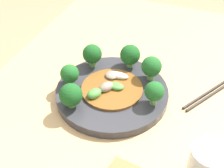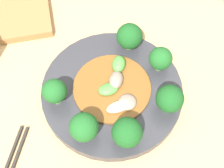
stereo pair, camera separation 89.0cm
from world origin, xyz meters
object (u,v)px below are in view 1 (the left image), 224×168
object	(u,v)px
broccoli_southeast	(151,67)
chopsticks	(214,91)
broccoli_east	(130,55)
broccoli_south	(154,92)
stirfry_center	(111,87)
broccoli_northwest	(71,95)
broccoli_northeast	(92,54)
drinking_glass	(207,165)
plate	(112,93)
broccoli_north	(70,74)

from	to	relation	value
broccoli_southeast	chopsticks	bearing A→B (deg)	-77.32
broccoli_east	broccoli_south	distance (m)	0.16
stirfry_center	chopsticks	bearing A→B (deg)	-65.18
broccoli_south	stirfry_center	world-z (taller)	broccoli_south
broccoli_northwest	broccoli_south	distance (m)	0.21
broccoli_southeast	chopsticks	xyz separation A→B (m)	(0.04, -0.17, -0.06)
broccoli_northeast	broccoli_southeast	world-z (taller)	same
broccoli_northwest	broccoli_northeast	bearing A→B (deg)	6.73
drinking_glass	broccoli_northeast	bearing A→B (deg)	56.15
broccoli_east	drinking_glass	size ratio (longest dim) A/B	0.77
broccoli_northwest	chopsticks	distance (m)	0.39
plate	broccoli_east	bearing A→B (deg)	-4.66
stirfry_center	broccoli_northeast	bearing A→B (deg)	48.70
broccoli_east	broccoli_south	world-z (taller)	broccoli_east
broccoli_northeast	broccoli_northwest	world-z (taller)	broccoli_northeast
plate	broccoli_north	bearing A→B (deg)	99.15
stirfry_center	broccoli_southeast	bearing A→B (deg)	-46.81
broccoli_northeast	broccoli_northwest	size ratio (longest dim) A/B	1.06
stirfry_center	drinking_glass	distance (m)	0.32
broccoli_east	chopsticks	bearing A→B (deg)	-88.77
broccoli_northeast	chopsticks	distance (m)	0.35
broccoli_north	drinking_glass	distance (m)	0.41
broccoli_east	broccoli_southeast	bearing A→B (deg)	-114.93
plate	drinking_glass	size ratio (longest dim) A/B	3.33
broccoli_northeast	broccoli_north	distance (m)	0.10
broccoli_east	stirfry_center	distance (m)	0.12
broccoli_south	broccoli_northwest	bearing A→B (deg)	114.17
stirfry_center	broccoli_northwest	bearing A→B (deg)	144.80
broccoli_east	broccoli_south	size ratio (longest dim) A/B	1.06
broccoli_east	chopsticks	world-z (taller)	broccoli_east
plate	chopsticks	size ratio (longest dim) A/B	1.39
broccoli_south	drinking_glass	size ratio (longest dim) A/B	0.72
plate	broccoli_north	xyz separation A→B (m)	(-0.02, 0.11, 0.05)
chopsticks	broccoli_northeast	bearing A→B (deg)	97.13
broccoli_northeast	broccoli_north	bearing A→B (deg)	166.90
broccoli_southeast	broccoli_south	distance (m)	0.10
broccoli_north	stirfry_center	size ratio (longest dim) A/B	0.36
broccoli_north	drinking_glass	world-z (taller)	drinking_glass
drinking_glass	broccoli_southeast	bearing A→B (deg)	37.31
plate	broccoli_east	distance (m)	0.13
broccoli_southeast	broccoli_east	bearing A→B (deg)	65.07
stirfry_center	broccoli_south	bearing A→B (deg)	-95.11
broccoli_northeast	drinking_glass	world-z (taller)	broccoli_northeast
broccoli_northeast	stirfry_center	xyz separation A→B (m)	(-0.08, -0.09, -0.03)
broccoli_south	drinking_glass	xyz separation A→B (m)	(-0.16, -0.15, -0.02)
broccoli_south	chopsticks	world-z (taller)	broccoli_south
broccoli_northeast	broccoli_north	xyz separation A→B (m)	(-0.10, 0.02, -0.01)
stirfry_center	drinking_glass	world-z (taller)	drinking_glass
broccoli_east	drinking_glass	distance (m)	0.38
broccoli_northeast	chopsticks	xyz separation A→B (m)	(0.04, -0.35, -0.06)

